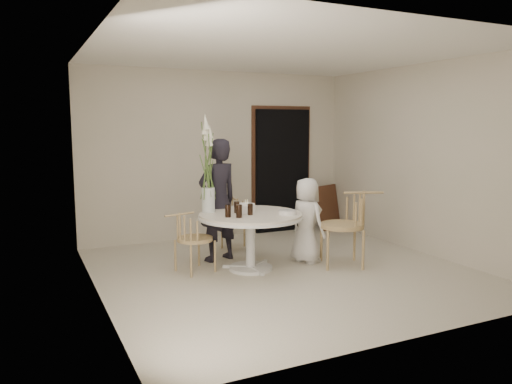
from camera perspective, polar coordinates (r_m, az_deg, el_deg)
name	(u,v)px	position (r m, az deg, el deg)	size (l,w,h in m)	color
ground	(284,271)	(6.40, 3.22, -9.01)	(4.50, 4.50, 0.00)	beige
room_shell	(285,143)	(6.14, 3.33, 5.64)	(4.50, 4.50, 4.50)	white
doorway	(282,171)	(8.64, 3.00, 2.43)	(1.00, 0.10, 2.10)	black
door_trim	(281,167)	(8.67, 2.88, 2.85)	(1.12, 0.03, 2.22)	#4F2D1B
table	(251,222)	(6.32, -0.62, -3.47)	(1.33, 1.33, 0.73)	silver
picture_frame	(328,207)	(8.93, 8.23, -1.74)	(0.59, 0.04, 0.78)	#4F2D1B
chair_far	(234,216)	(7.43, -2.48, -2.73)	(0.46, 0.49, 0.77)	tan
chair_right	(353,217)	(6.63, 11.00, -2.87)	(0.71, 0.69, 0.99)	tan
chair_left	(187,234)	(6.24, -7.85, -4.75)	(0.53, 0.51, 0.78)	tan
girl	(218,200)	(6.75, -4.37, -0.94)	(0.60, 0.40, 1.66)	black
boy	(307,220)	(6.71, 5.82, -3.25)	(0.56, 0.36, 1.14)	silver
birthday_cake	(246,208)	(6.34, -1.19, -1.86)	(0.24, 0.24, 0.16)	white
cola_tumbler_a	(239,211)	(6.00, -1.95, -2.20)	(0.07, 0.07, 0.16)	black
cola_tumbler_b	(250,209)	(6.18, -0.67, -1.99)	(0.07, 0.07, 0.14)	black
cola_tumbler_c	(228,211)	(6.03, -3.23, -2.17)	(0.07, 0.07, 0.15)	black
cola_tumbler_d	(237,207)	(6.32, -2.21, -1.74)	(0.07, 0.07, 0.15)	black
plate_stack	(288,212)	(6.22, 3.63, -2.34)	(0.22, 0.22, 0.06)	white
flower_vase	(208,169)	(6.35, -5.52, 2.66)	(0.17, 0.17, 1.25)	silver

